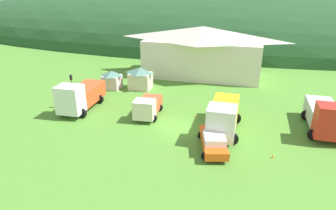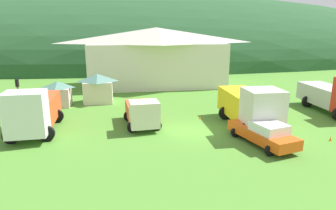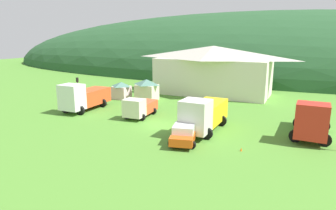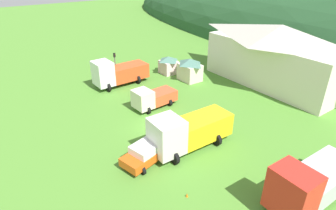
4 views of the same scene
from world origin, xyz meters
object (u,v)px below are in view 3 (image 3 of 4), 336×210
at_px(depot_building, 213,69).
at_px(light_truck_cream, 139,107).
at_px(play_shed_cream, 147,89).
at_px(service_pickup_orange, 185,132).
at_px(traffic_light_west, 78,90).
at_px(heavy_rig_white, 83,97).
at_px(traffic_cone_near_pickup, 241,151).
at_px(crane_truck_red, 312,119).
at_px(play_shed_pink, 121,90).
at_px(flatbed_truck_yellow, 203,114).
at_px(traffic_cone_mid_row, 184,120).

relative_size(depot_building, light_truck_cream, 3.68).
distance_m(play_shed_cream, service_pickup_orange, 17.93).
height_order(play_shed_cream, traffic_light_west, traffic_light_west).
distance_m(depot_building, heavy_rig_white, 20.76).
height_order(service_pickup_orange, traffic_cone_near_pickup, service_pickup_orange).
bearing_deg(light_truck_cream, crane_truck_red, 89.22).
xyz_separation_m(play_shed_cream, traffic_light_west, (-5.04, -8.55, 0.92)).
xyz_separation_m(play_shed_pink, traffic_light_west, (-1.22, -7.68, 1.19)).
bearing_deg(flatbed_truck_yellow, play_shed_pink, -119.52).
bearing_deg(crane_truck_red, traffic_light_west, -86.75).
xyz_separation_m(heavy_rig_white, traffic_cone_mid_row, (13.04, 1.40, -1.72)).
height_order(flatbed_truck_yellow, traffic_light_west, traffic_light_west).
bearing_deg(service_pickup_orange, traffic_light_west, -121.25).
height_order(depot_building, play_shed_cream, depot_building).
xyz_separation_m(play_shed_pink, service_pickup_orange, (15.44, -12.76, -0.47)).
height_order(depot_building, play_shed_pink, depot_building).
relative_size(play_shed_pink, light_truck_cream, 0.49).
height_order(depot_building, crane_truck_red, depot_building).
distance_m(play_shed_cream, crane_truck_red, 22.84).
relative_size(play_shed_cream, crane_truck_red, 0.42).
bearing_deg(traffic_light_west, heavy_rig_white, -10.80).
bearing_deg(play_shed_cream, heavy_rig_white, -114.94).
xyz_separation_m(heavy_rig_white, traffic_light_west, (-0.97, 0.19, 0.77)).
height_order(play_shed_pink, traffic_light_west, traffic_light_west).
distance_m(depot_building, light_truck_cream, 17.63).
height_order(heavy_rig_white, light_truck_cream, heavy_rig_white).
distance_m(depot_building, play_shed_pink, 14.71).
relative_size(play_shed_cream, light_truck_cream, 0.61).
xyz_separation_m(crane_truck_red, traffic_cone_mid_row, (-12.59, 0.18, -1.69)).
xyz_separation_m(heavy_rig_white, service_pickup_orange, (15.69, -4.89, -0.89)).
height_order(heavy_rig_white, flatbed_truck_yellow, heavy_rig_white).
distance_m(service_pickup_orange, traffic_cone_mid_row, 6.88).
relative_size(play_shed_cream, traffic_cone_near_pickup, 5.04).
bearing_deg(crane_truck_red, heavy_rig_white, -86.25).
bearing_deg(traffic_cone_near_pickup, heavy_rig_white, 166.44).
bearing_deg(play_shed_pink, flatbed_truck_yellow, -30.24).
relative_size(heavy_rig_white, flatbed_truck_yellow, 0.95).
bearing_deg(heavy_rig_white, traffic_cone_mid_row, 94.28).
height_order(play_shed_cream, light_truck_cream, play_shed_cream).
distance_m(light_truck_cream, traffic_cone_near_pickup, 13.78).
height_order(heavy_rig_white, traffic_light_west, traffic_light_west).
bearing_deg(depot_building, traffic_cone_near_pickup, -67.01).
bearing_deg(traffic_cone_near_pickup, service_pickup_orange, 178.94).
xyz_separation_m(flatbed_truck_yellow, traffic_light_west, (-17.16, 1.61, 0.72)).
xyz_separation_m(flatbed_truck_yellow, service_pickup_orange, (-0.50, -3.47, -0.93)).
bearing_deg(traffic_cone_near_pickup, play_shed_cream, 140.44).
bearing_deg(flatbed_truck_yellow, depot_building, -164.38).
bearing_deg(crane_truck_red, play_shed_cream, -108.18).
height_order(light_truck_cream, traffic_cone_mid_row, light_truck_cream).
distance_m(depot_building, traffic_cone_mid_row, 16.51).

